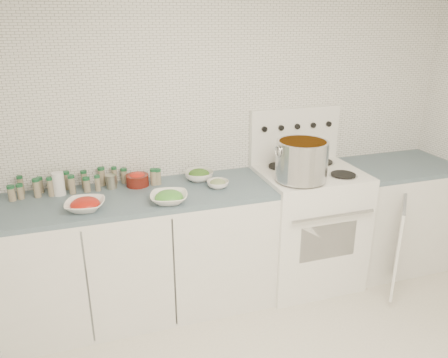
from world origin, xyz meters
TOP-DOWN VIEW (x-y plane):
  - room_walls at (0.00, 0.00)m, footprint 3.54×3.04m
  - counter_left at (-0.82, 1.19)m, footprint 1.85×0.62m
  - stove at (0.48, 1.19)m, footprint 0.76×0.70m
  - counter_right at (1.30, 1.19)m, footprint 0.89×0.93m
  - stock_pot at (0.31, 1.02)m, footprint 0.39×0.36m
  - bowl_tomato at (-1.16, 1.05)m, footprint 0.29×0.29m
  - bowl_snowpea at (-0.64, 1.00)m, footprint 0.29×0.29m
  - bowl_broccoli at (-0.35, 1.34)m, footprint 0.27×0.27m
  - bowl_zucchini at (-0.26, 1.15)m, footprint 0.17×0.17m
  - bowl_pepper at (-0.80, 1.37)m, footprint 0.16×0.16m
  - salt_canister at (-1.32, 1.35)m, footprint 0.08×0.08m
  - tin_can at (-0.97, 1.37)m, footprint 0.10×0.10m
  - spice_cluster at (-1.19, 1.39)m, footprint 1.01×0.16m

SIDE VIEW (x-z plane):
  - counter_right at x=1.30m, z-range 0.00..0.90m
  - counter_left at x=-0.82m, z-range 0.00..0.90m
  - stove at x=0.48m, z-range -0.18..1.18m
  - bowl_zucchini at x=-0.26m, z-range 0.90..0.96m
  - bowl_tomato at x=-1.16m, z-range 0.89..0.97m
  - bowl_snowpea at x=-0.64m, z-range 0.89..0.98m
  - bowl_broccoli at x=-0.35m, z-range 0.90..0.98m
  - bowl_pepper at x=-0.80m, z-range 0.90..1.00m
  - tin_can at x=-0.97m, z-range 0.90..1.00m
  - spice_cluster at x=-1.19m, z-range 0.89..1.03m
  - salt_canister at x=-1.32m, z-range 0.90..1.06m
  - stock_pot at x=0.31m, z-range 0.96..1.24m
  - room_walls at x=0.00m, z-range 0.30..2.82m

